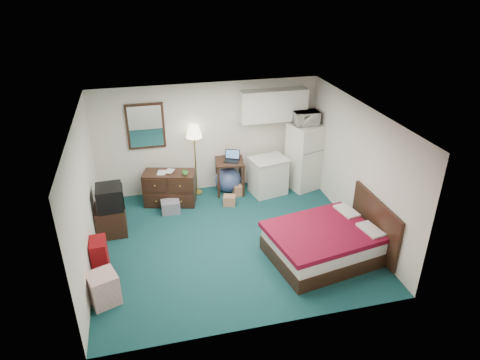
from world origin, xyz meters
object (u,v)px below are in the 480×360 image
object	(u,v)px
dresser	(170,188)
desk	(230,176)
kitchen_counter	(268,176)
fridge	(304,157)
bed	(323,244)
tv_stand	(111,219)
suitcase	(100,257)
floor_lamp	(195,160)

from	to	relation	value
dresser	desk	size ratio (longest dim) A/B	1.39
kitchen_counter	fridge	bearing A→B (deg)	-5.89
bed	tv_stand	world-z (taller)	bed
fridge	kitchen_counter	bearing A→B (deg)	168.07
dresser	suitcase	world-z (taller)	dresser
fridge	bed	world-z (taller)	fridge
tv_stand	bed	bearing A→B (deg)	-26.51
floor_lamp	tv_stand	bearing A→B (deg)	-146.85
tv_stand	suitcase	bearing A→B (deg)	-97.84
desk	kitchen_counter	size ratio (longest dim) A/B	0.95
fridge	suitcase	distance (m)	5.01
floor_lamp	bed	distance (m)	3.52
kitchen_counter	fridge	xyz separation A→B (m)	(0.88, 0.09, 0.36)
dresser	kitchen_counter	xyz separation A→B (m)	(2.23, -0.05, 0.04)
bed	suitcase	xyz separation A→B (m)	(-3.83, 0.46, 0.05)
kitchen_counter	suitcase	bearing A→B (deg)	-161.46
bed	desk	bearing A→B (deg)	100.71
dresser	floor_lamp	world-z (taller)	floor_lamp
suitcase	dresser	bearing A→B (deg)	55.32
kitchen_counter	suitcase	xyz separation A→B (m)	(-3.60, -2.11, -0.07)
fridge	suitcase	world-z (taller)	fridge
fridge	bed	distance (m)	2.78
kitchen_counter	suitcase	world-z (taller)	kitchen_counter
desk	fridge	world-z (taller)	fridge
tv_stand	fridge	bearing A→B (deg)	10.79
dresser	kitchen_counter	distance (m)	2.23
desk	bed	bearing A→B (deg)	-62.31
floor_lamp	bed	size ratio (longest dim) A/B	0.91
desk	suitcase	xyz separation A→B (m)	(-2.77, -2.37, -0.05)
kitchen_counter	bed	xyz separation A→B (m)	(0.23, -2.57, -0.12)
desk	tv_stand	size ratio (longest dim) A/B	1.28
bed	suitcase	bearing A→B (deg)	163.15
dresser	tv_stand	world-z (taller)	dresser
tv_stand	suitcase	world-z (taller)	suitcase
floor_lamp	bed	xyz separation A→B (m)	(1.83, -2.96, -0.54)
tv_stand	desk	bearing A→B (deg)	21.45
dresser	desk	world-z (taller)	desk
floor_lamp	tv_stand	xyz separation A→B (m)	(-1.86, -1.21, -0.54)
floor_lamp	dresser	bearing A→B (deg)	-151.61
dresser	kitchen_counter	size ratio (longest dim) A/B	1.33
kitchen_counter	suitcase	size ratio (longest dim) A/B	1.22
fridge	desk	bearing A→B (deg)	156.47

